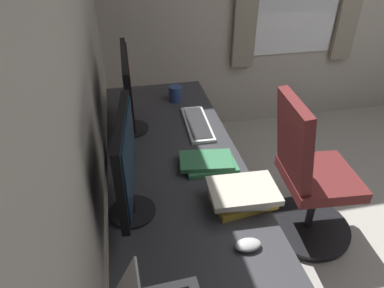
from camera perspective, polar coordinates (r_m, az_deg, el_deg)
wall_back at (r=1.19m, az=-20.50°, el=6.02°), size 4.47×0.10×2.60m
desk at (r=1.72m, az=-1.65°, el=-8.03°), size 2.35×0.69×0.73m
drawer_pedestal at (r=2.22m, az=-4.07°, el=-7.76°), size 0.40×0.51×0.69m
monitor_primary at (r=1.99m, az=-10.45°, el=8.95°), size 0.58×0.20×0.46m
monitor_secondary at (r=1.38m, az=-10.60°, el=-3.06°), size 0.47×0.20×0.47m
keyboard_main at (r=2.12m, az=0.85°, el=3.36°), size 0.42×0.15×0.02m
mouse_main at (r=1.41m, az=9.15°, el=-15.97°), size 0.06×0.10×0.03m
book_stack_near at (r=1.77m, az=2.68°, el=-3.04°), size 0.20×0.29×0.05m
book_stack_far at (r=1.55m, az=8.31°, el=-8.35°), size 0.23×0.31×0.09m
coffee_mug at (r=2.40m, az=-2.74°, el=8.26°), size 0.13×0.09×0.10m
office_chair at (r=2.25m, az=18.42°, el=-5.42°), size 0.56×0.57×0.97m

